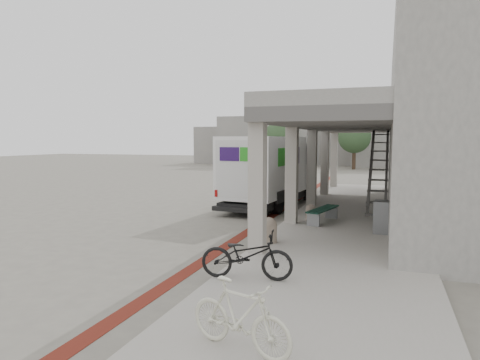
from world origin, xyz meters
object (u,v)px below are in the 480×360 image
at_px(utility_cabinet, 382,217).
at_px(bicycle_cream, 240,316).
at_px(fedex_truck, 271,169).
at_px(bicycle_black, 247,255).
at_px(bench, 323,212).

height_order(utility_cabinet, bicycle_cream, utility_cabinet).
xyz_separation_m(fedex_truck, bicycle_cream, (3.03, -13.01, -1.02)).
xyz_separation_m(utility_cabinet, bicycle_black, (-2.50, -5.39, 0.00)).
height_order(fedex_truck, bicycle_black, fedex_truck).
height_order(bicycle_black, bicycle_cream, bicycle_black).
bearing_deg(utility_cabinet, bicycle_black, -110.63).
bearing_deg(bicycle_cream, fedex_truck, 30.72).
bearing_deg(fedex_truck, bicycle_cream, -71.28).
relative_size(fedex_truck, bench, 3.55).
xyz_separation_m(utility_cabinet, bicycle_cream, (-1.67, -8.23, -0.00)).
bearing_deg(bicycle_cream, bicycle_black, 33.99).
distance_m(fedex_truck, bicycle_black, 10.45).
relative_size(bench, utility_cabinet, 2.12).
relative_size(bench, bicycle_cream, 1.29).
distance_m(bench, bicycle_cream, 9.38).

